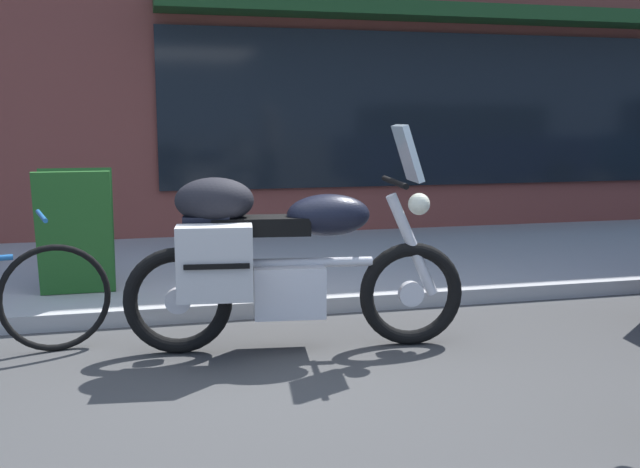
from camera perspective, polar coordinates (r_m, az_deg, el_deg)
ground_plane at (r=4.21m, az=-5.16°, el=-11.09°), size 80.00×80.00×0.00m
touring_motorcycle at (r=4.48m, az=-3.44°, el=-1.69°), size 2.14×0.63×1.41m
sandwich_board_sign at (r=5.81m, az=-18.65°, el=0.17°), size 0.55×0.42×0.95m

